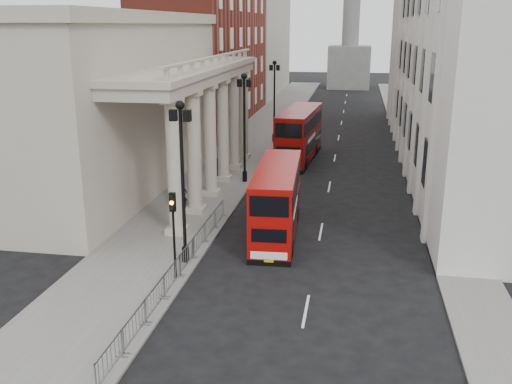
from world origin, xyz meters
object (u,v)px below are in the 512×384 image
lamp_post_mid (244,121)px  pedestrian_a (183,196)px  traffic_light (173,220)px  bus_near (277,200)px  lamp_post_north (274,96)px  monument_column (352,2)px  lamp_post_south (182,172)px  pedestrian_b (177,190)px  pedestrian_c (217,169)px  bus_far (299,134)px

lamp_post_mid → pedestrian_a: 8.86m
traffic_light → bus_near: traffic_light is taller
lamp_post_mid → bus_near: bearing=-69.6°
traffic_light → pedestrian_a: bearing=105.1°
lamp_post_north → traffic_light: lamp_post_north is taller
monument_column → lamp_post_north: size_ratio=6.51×
lamp_post_south → lamp_post_north: 32.00m
monument_column → pedestrian_a: size_ratio=32.01×
bus_near → pedestrian_b: (-7.60, 4.80, -1.15)m
lamp_post_mid → lamp_post_north: bearing=90.0°
lamp_post_north → pedestrian_b: size_ratio=4.79×
pedestrian_a → pedestrian_c: bearing=68.2°
lamp_post_north → pedestrian_c: bearing=-98.0°
monument_column → pedestrian_b: bearing=-97.4°
traffic_light → bus_near: size_ratio=0.45×
lamp_post_south → traffic_light: lamp_post_south is taller
traffic_light → bus_far: bearing=83.0°
pedestrian_a → pedestrian_b: 1.59m
lamp_post_mid → pedestrian_b: size_ratio=4.79×
pedestrian_b → pedestrian_c: pedestrian_b is taller
bus_far → pedestrian_a: size_ratio=6.40×
lamp_post_south → pedestrian_b: (-3.56, 9.92, -3.92)m
lamp_post_south → traffic_light: (0.10, -2.02, -1.80)m
lamp_post_mid → pedestrian_b: lamp_post_mid is taller
monument_column → lamp_post_mid: monument_column is taller
pedestrian_c → lamp_post_south: bearing=-93.0°
monument_column → traffic_light: 91.17m
bus_near → bus_far: bus_far is taller
lamp_post_north → bus_near: lamp_post_north is taller
monument_column → pedestrian_c: 74.08m
lamp_post_mid → traffic_light: 18.11m
bus_far → pedestrian_b: bearing=-111.0°
lamp_post_mid → pedestrian_a: bearing=-110.2°
lamp_post_north → traffic_light: (0.10, -34.02, -1.80)m
bus_near → lamp_post_south: bearing=-131.4°
pedestrian_b → pedestrian_c: (1.30, 6.07, -0.01)m
bus_near → lamp_post_north: bearing=95.5°
monument_column → lamp_post_south: (-6.60, -88.00, -11.07)m
monument_column → pedestrian_c: monument_column is taller
pedestrian_b → pedestrian_c: bearing=-118.7°
lamp_post_south → lamp_post_north: same height
bus_far → pedestrian_c: size_ratio=6.31×
bus_near → pedestrian_c: 12.62m
bus_near → pedestrian_c: (-6.30, 10.88, -1.16)m
lamp_post_mid → pedestrian_b: bearing=-120.4°
bus_far → pedestrian_c: bearing=-118.9°
pedestrian_a → pedestrian_c: (0.49, 7.44, 0.01)m
lamp_post_mid → bus_near: size_ratio=0.87×
lamp_post_south → traffic_light: size_ratio=1.93×
lamp_post_north → pedestrian_c: 16.63m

